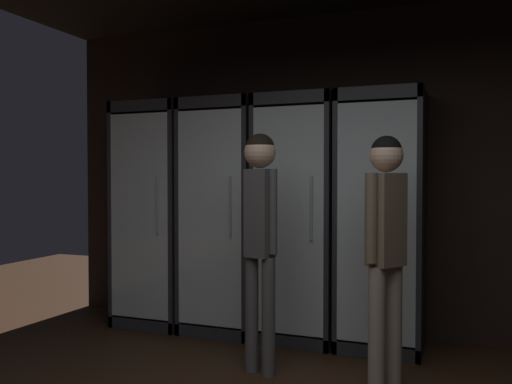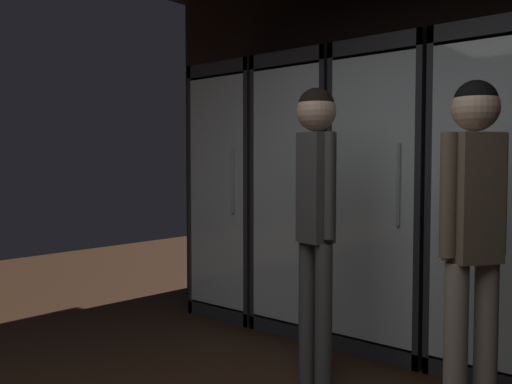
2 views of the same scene
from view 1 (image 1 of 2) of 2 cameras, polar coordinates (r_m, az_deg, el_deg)
The scene contains 7 objects.
wall_back at distance 4.76m, azimuth 12.55°, elevation 1.94°, with size 6.00×0.06×2.80m, color black.
cooler_far_left at distance 5.16m, azimuth -10.18°, elevation -2.54°, with size 0.66×0.62×2.05m.
cooler_left at distance 4.84m, azimuth -3.19°, elevation -2.79°, with size 0.66×0.62×2.05m.
cooler_center at distance 4.60m, azimuth 4.65°, elevation -2.94°, with size 0.66×0.62×2.05m.
cooler_right at distance 4.46m, azimuth 13.16°, elevation -3.14°, with size 0.66×0.62×2.05m.
shopper_near at distance 3.74m, azimuth 0.42°, elevation -2.88°, with size 0.27×0.22×1.67m.
shopper_far at distance 3.58m, azimuth 13.54°, elevation -4.20°, with size 0.26×0.30×1.63m.
Camera 1 is at (0.70, -1.68, 1.37)m, focal length 37.91 mm.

